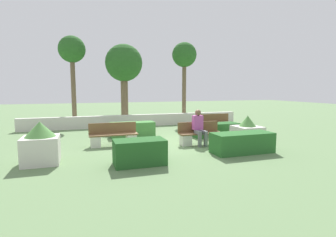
% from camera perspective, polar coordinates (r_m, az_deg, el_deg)
% --- Properties ---
extents(ground_plane, '(60.00, 60.00, 0.00)m').
position_cam_1_polar(ground_plane, '(10.48, -1.15, -5.27)').
color(ground_plane, '#607F51').
extents(perimeter_wall, '(12.32, 0.30, 0.66)m').
position_cam_1_polar(perimeter_wall, '(14.97, -6.57, -0.43)').
color(perimeter_wall, beige).
rests_on(perimeter_wall, ground_plane).
extents(bench_front, '(1.70, 0.48, 0.85)m').
position_cam_1_polar(bench_front, '(10.23, 7.01, -3.78)').
color(bench_front, brown).
rests_on(bench_front, ground_plane).
extents(bench_left_side, '(1.79, 0.48, 0.85)m').
position_cam_1_polar(bench_left_side, '(10.10, -11.77, -3.98)').
color(bench_left_side, brown).
rests_on(bench_left_side, ground_plane).
extents(bench_right_side, '(1.85, 0.49, 0.85)m').
position_cam_1_polar(bench_right_side, '(13.42, 9.98, -1.32)').
color(bench_right_side, brown).
rests_on(bench_right_side, ground_plane).
extents(person_seated_man, '(0.38, 0.63, 1.35)m').
position_cam_1_polar(person_seated_man, '(9.99, 6.76, -1.52)').
color(person_seated_man, slate).
rests_on(person_seated_man, ground_plane).
extents(hedge_block_near_left, '(1.95, 0.72, 0.65)m').
position_cam_1_polar(hedge_block_near_left, '(11.81, -7.74, -2.36)').
color(hedge_block_near_left, '#3D7A38').
rests_on(hedge_block_near_left, ground_plane).
extents(hedge_block_near_right, '(1.44, 0.80, 0.72)m').
position_cam_1_polar(hedge_block_near_right, '(7.54, -6.21, -7.26)').
color(hedge_block_near_right, '#235623').
rests_on(hedge_block_near_right, ground_plane).
extents(hedge_block_mid_left, '(2.07, 0.84, 0.68)m').
position_cam_1_polar(hedge_block_mid_left, '(9.17, 15.84, -5.08)').
color(hedge_block_mid_left, '#286028').
rests_on(hedge_block_mid_left, ground_plane).
extents(hedge_block_mid_right, '(2.09, 0.80, 0.59)m').
position_cam_1_polar(hedge_block_mid_right, '(11.97, 10.25, -2.43)').
color(hedge_block_mid_right, '#235623').
rests_on(hedge_block_mid_right, ground_plane).
extents(planter_corner_left, '(0.98, 0.98, 1.22)m').
position_cam_1_polar(planter_corner_left, '(8.37, -25.96, -5.02)').
color(planter_corner_left, beige).
rests_on(planter_corner_left, ground_plane).
extents(planter_corner_right, '(1.03, 1.03, 1.05)m').
position_cam_1_polar(planter_corner_right, '(11.19, 16.87, -2.55)').
color(planter_corner_right, beige).
rests_on(planter_corner_right, ground_plane).
extents(tree_leftmost, '(1.52, 1.52, 5.15)m').
position_cam_1_polar(tree_leftmost, '(16.47, -20.18, 13.39)').
color(tree_leftmost, brown).
rests_on(tree_leftmost, ground_plane).
extents(tree_center_left, '(2.24, 2.24, 4.81)m').
position_cam_1_polar(tree_center_left, '(16.46, -9.59, 11.50)').
color(tree_center_left, brown).
rests_on(tree_center_left, ground_plane).
extents(tree_center_right, '(1.56, 1.56, 5.05)m').
position_cam_1_polar(tree_center_right, '(17.11, 3.57, 13.20)').
color(tree_center_right, brown).
rests_on(tree_center_right, ground_plane).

